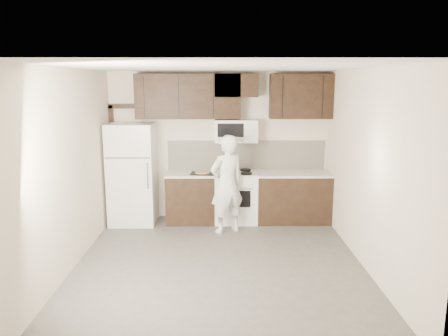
{
  "coord_description": "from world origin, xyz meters",
  "views": [
    {
      "loc": [
        0.02,
        -5.74,
        2.52
      ],
      "look_at": [
        0.08,
        0.9,
        1.2
      ],
      "focal_mm": 35.0,
      "sensor_mm": 36.0,
      "label": 1
    }
  ],
  "objects_px": {
    "refrigerator": "(133,174)",
    "person": "(227,184)",
    "stove": "(236,197)",
    "microwave": "(236,131)"
  },
  "relations": [
    {
      "from": "stove",
      "to": "microwave",
      "type": "distance_m",
      "value": 1.2
    },
    {
      "from": "stove",
      "to": "microwave",
      "type": "bearing_deg",
      "value": 90.1
    },
    {
      "from": "stove",
      "to": "refrigerator",
      "type": "height_order",
      "value": "refrigerator"
    },
    {
      "from": "refrigerator",
      "to": "person",
      "type": "bearing_deg",
      "value": -17.88
    },
    {
      "from": "refrigerator",
      "to": "person",
      "type": "distance_m",
      "value": 1.76
    },
    {
      "from": "person",
      "to": "microwave",
      "type": "bearing_deg",
      "value": -132.15
    },
    {
      "from": "microwave",
      "to": "refrigerator",
      "type": "bearing_deg",
      "value": -174.85
    },
    {
      "from": "stove",
      "to": "person",
      "type": "xyz_separation_m",
      "value": [
        -0.17,
        -0.59,
        0.37
      ]
    },
    {
      "from": "microwave",
      "to": "stove",
      "type": "bearing_deg",
      "value": -89.9
    },
    {
      "from": "refrigerator",
      "to": "person",
      "type": "xyz_separation_m",
      "value": [
        1.68,
        -0.54,
        -0.07
      ]
    }
  ]
}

